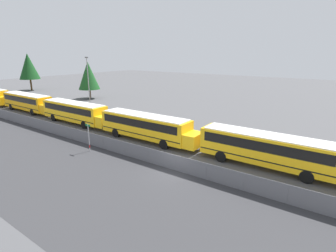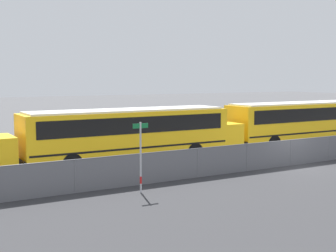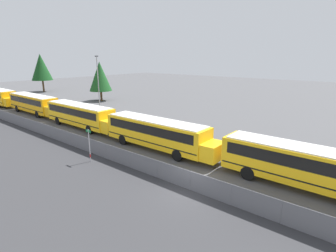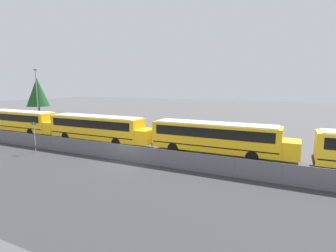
{
  "view_description": "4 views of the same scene",
  "coord_description": "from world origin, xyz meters",
  "px_view_note": "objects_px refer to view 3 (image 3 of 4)",
  "views": [
    {
      "loc": [
        11.69,
        -17.57,
        9.94
      ],
      "look_at": [
        -4.15,
        4.8,
        2.27
      ],
      "focal_mm": 28.0,
      "sensor_mm": 36.0,
      "label": 1
    },
    {
      "loc": [
        -18.5,
        -18.45,
        4.8
      ],
      "look_at": [
        -5.02,
        4.69,
        2.03
      ],
      "focal_mm": 50.0,
      "sensor_mm": 36.0,
      "label": 2
    },
    {
      "loc": [
        9.3,
        -13.93,
        9.08
      ],
      "look_at": [
        -6.68,
        5.79,
        2.35
      ],
      "focal_mm": 28.0,
      "sensor_mm": 36.0,
      "label": 3
    },
    {
      "loc": [
        12.69,
        -18.15,
        6.47
      ],
      "look_at": [
        1.18,
        5.66,
        2.38
      ],
      "focal_mm": 28.0,
      "sensor_mm": 36.0,
      "label": 4
    }
  ],
  "objects_px": {
    "tree_0": "(100,76)",
    "light_pole": "(98,81)",
    "school_bus_2": "(81,114)",
    "school_bus_3": "(158,132)",
    "street_sign": "(89,145)",
    "tree_1": "(41,67)",
    "school_bus_1": "(34,103)",
    "school_bus_4": "(311,166)"
  },
  "relations": [
    {
      "from": "school_bus_2",
      "to": "school_bus_4",
      "type": "bearing_deg",
      "value": 0.64
    },
    {
      "from": "school_bus_3",
      "to": "school_bus_2",
      "type": "bearing_deg",
      "value": 179.67
    },
    {
      "from": "school_bus_1",
      "to": "school_bus_2",
      "type": "xyz_separation_m",
      "value": [
        13.57,
        -0.17,
        0.0
      ]
    },
    {
      "from": "light_pole",
      "to": "tree_0",
      "type": "relative_size",
      "value": 1.14
    },
    {
      "from": "school_bus_4",
      "to": "tree_1",
      "type": "relative_size",
      "value": 1.34
    },
    {
      "from": "school_bus_1",
      "to": "school_bus_3",
      "type": "distance_m",
      "value": 27.01
    },
    {
      "from": "school_bus_4",
      "to": "light_pole",
      "type": "relative_size",
      "value": 1.43
    },
    {
      "from": "school_bus_2",
      "to": "light_pole",
      "type": "relative_size",
      "value": 1.43
    },
    {
      "from": "school_bus_1",
      "to": "tree_1",
      "type": "bearing_deg",
      "value": 151.17
    },
    {
      "from": "school_bus_1",
      "to": "tree_0",
      "type": "distance_m",
      "value": 15.65
    },
    {
      "from": "school_bus_1",
      "to": "tree_1",
      "type": "distance_m",
      "value": 30.63
    },
    {
      "from": "school_bus_1",
      "to": "tree_1",
      "type": "relative_size",
      "value": 1.34
    },
    {
      "from": "school_bus_4",
      "to": "tree_0",
      "type": "bearing_deg",
      "value": 160.8
    },
    {
      "from": "school_bus_1",
      "to": "tree_0",
      "type": "height_order",
      "value": "tree_0"
    },
    {
      "from": "tree_0",
      "to": "light_pole",
      "type": "bearing_deg",
      "value": -38.49
    },
    {
      "from": "school_bus_4",
      "to": "street_sign",
      "type": "bearing_deg",
      "value": -158.22
    },
    {
      "from": "tree_0",
      "to": "tree_1",
      "type": "distance_m",
      "value": 24.2
    },
    {
      "from": "school_bus_2",
      "to": "street_sign",
      "type": "height_order",
      "value": "school_bus_2"
    },
    {
      "from": "street_sign",
      "to": "tree_1",
      "type": "height_order",
      "value": "tree_1"
    },
    {
      "from": "school_bus_2",
      "to": "school_bus_3",
      "type": "relative_size",
      "value": 1.0
    },
    {
      "from": "light_pole",
      "to": "tree_0",
      "type": "distance_m",
      "value": 10.86
    },
    {
      "from": "school_bus_1",
      "to": "tree_0",
      "type": "bearing_deg",
      "value": 98.92
    },
    {
      "from": "school_bus_3",
      "to": "street_sign",
      "type": "relative_size",
      "value": 4.44
    },
    {
      "from": "tree_1",
      "to": "street_sign",
      "type": "bearing_deg",
      "value": -22.38
    },
    {
      "from": "school_bus_4",
      "to": "school_bus_3",
      "type": "bearing_deg",
      "value": -178.41
    },
    {
      "from": "light_pole",
      "to": "school_bus_4",
      "type": "bearing_deg",
      "value": -13.4
    },
    {
      "from": "school_bus_4",
      "to": "tree_1",
      "type": "distance_m",
      "value": 68.87
    },
    {
      "from": "school_bus_3",
      "to": "tree_1",
      "type": "height_order",
      "value": "tree_1"
    },
    {
      "from": "light_pole",
      "to": "school_bus_3",
      "type": "bearing_deg",
      "value": -22.4
    },
    {
      "from": "school_bus_1",
      "to": "school_bus_2",
      "type": "relative_size",
      "value": 1.0
    },
    {
      "from": "school_bus_1",
      "to": "street_sign",
      "type": "relative_size",
      "value": 4.44
    },
    {
      "from": "tree_0",
      "to": "tree_1",
      "type": "xyz_separation_m",
      "value": [
        -24.16,
        -0.52,
        1.32
      ]
    },
    {
      "from": "light_pole",
      "to": "tree_1",
      "type": "bearing_deg",
      "value": 169.18
    },
    {
      "from": "school_bus_2",
      "to": "tree_0",
      "type": "relative_size",
      "value": 1.63
    },
    {
      "from": "school_bus_3",
      "to": "tree_0",
      "type": "relative_size",
      "value": 1.63
    },
    {
      "from": "school_bus_3",
      "to": "school_bus_4",
      "type": "bearing_deg",
      "value": 1.59
    },
    {
      "from": "street_sign",
      "to": "tree_0",
      "type": "xyz_separation_m",
      "value": [
        -26.75,
        21.49,
        3.54
      ]
    },
    {
      "from": "school_bus_4",
      "to": "tree_0",
      "type": "distance_m",
      "value": 45.68
    },
    {
      "from": "school_bus_2",
      "to": "light_pole",
      "type": "height_order",
      "value": "light_pole"
    },
    {
      "from": "school_bus_2",
      "to": "tree_1",
      "type": "height_order",
      "value": "tree_1"
    },
    {
      "from": "school_bus_2",
      "to": "school_bus_4",
      "type": "xyz_separation_m",
      "value": [
        27.08,
        0.3,
        0.0
      ]
    },
    {
      "from": "school_bus_1",
      "to": "school_bus_4",
      "type": "bearing_deg",
      "value": 0.19
    }
  ]
}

